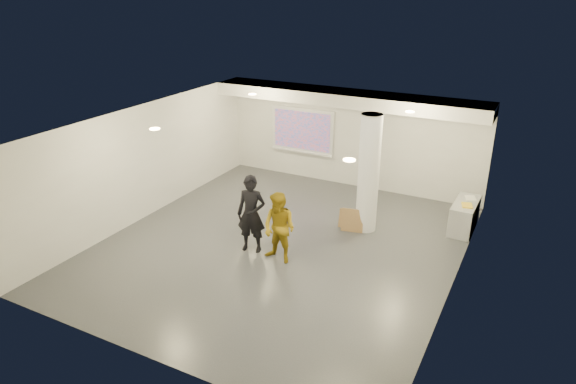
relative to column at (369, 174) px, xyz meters
The scene contains 20 objects.
floor 2.78m from the column, 129.81° to the right, with size 8.00×9.00×0.01m, color #3B3E43.
ceiling 2.78m from the column, 129.81° to the right, with size 8.00×9.00×0.01m, color silver.
wall_back 3.09m from the column, 119.05° to the left, with size 8.00×0.01×3.00m, color silver.
wall_front 6.48m from the column, 103.39° to the right, with size 8.00×0.01×3.00m, color silver.
wall_left 5.79m from the column, 161.88° to the right, with size 0.01×9.00×3.00m, color silver.
wall_right 3.08m from the column, 35.75° to the right, with size 0.01×9.00×3.00m, color silver.
soffit_band 2.94m from the column, 124.90° to the left, with size 8.00×1.10×0.36m, color silver.
downlight_nw 4.05m from the column, 169.29° to the left, with size 0.22×0.22×0.02m, color #F9CE85.
downlight_ne 1.78m from the column, 45.00° to the left, with size 0.22×0.22×0.02m, color #F9CE85.
downlight_sw 5.17m from the column, 138.27° to the right, with size 0.22×0.22×0.02m, color #F9CE85.
downlight_se 3.68m from the column, 78.02° to the right, with size 0.22×0.22×0.02m, color #F9CE85.
column is the anchor object (origin of this frame).
projection_screen 4.08m from the column, 139.44° to the left, with size 2.10×0.13×1.42m.
credenza 2.73m from the column, 26.72° to the left, with size 0.54×1.30×0.76m, color #989A9D.
papers_stack 2.78m from the column, 32.04° to the left, with size 0.25×0.32×0.02m, color white.
postit_pad 2.55m from the column, 21.32° to the left, with size 0.24×0.33×0.03m, color yellow.
cardboard_back 1.26m from the column, 132.26° to the right, with size 0.55×0.05×0.60m, color olive.
cardboard_front 1.33m from the column, 160.99° to the right, with size 0.45×0.05×0.50m, color olive.
woman 3.08m from the column, 131.41° to the right, with size 0.67×0.44×1.85m, color black.
man 2.78m from the column, 116.16° to the right, with size 0.80×0.62×1.64m, color #9B7A13.
Camera 1 is at (5.17, -9.56, 5.90)m, focal length 32.00 mm.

